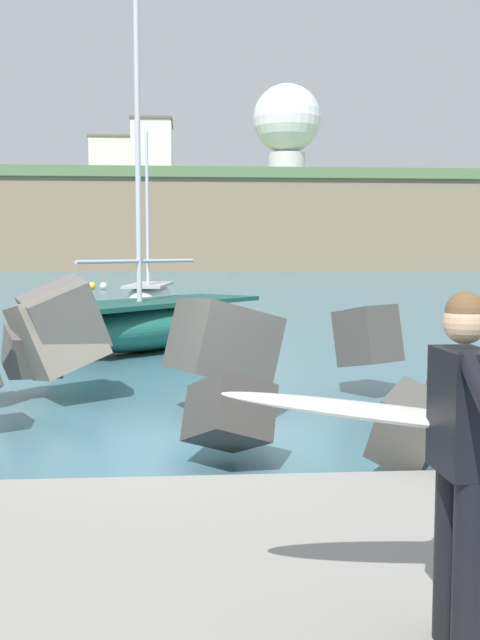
# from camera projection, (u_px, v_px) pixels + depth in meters

# --- Properties ---
(ground_plane) EXTENTS (400.00, 400.00, 0.00)m
(ground_plane) POSITION_uv_depth(u_px,v_px,m) (183.00, 449.00, 8.33)
(ground_plane) COLOR #42707F
(walkway_path) EXTENTS (48.00, 4.40, 0.24)m
(walkway_path) POSITION_uv_depth(u_px,v_px,m) (180.00, 608.00, 4.35)
(walkway_path) COLOR gray
(walkway_path) RESTS_ON ground
(breakwater_jetty) EXTENTS (30.67, 5.95, 2.23)m
(breakwater_jetty) POSITION_uv_depth(u_px,v_px,m) (53.00, 349.00, 9.42)
(breakwater_jetty) COLOR slate
(breakwater_jetty) RESTS_ON ground
(surfer_with_board) EXTENTS (2.10, 1.17, 1.78)m
(surfer_with_board) POSITION_uv_depth(u_px,v_px,m) (446.00, 439.00, 3.68)
(surfer_with_board) COLOR black
(surfer_with_board) RESTS_ON walkway_path
(boat_near_left) EXTENTS (2.03, 4.93, 6.73)m
(boat_near_left) POSITION_uv_depth(u_px,v_px,m) (150.00, 294.00, 28.96)
(boat_near_left) COLOR white
(boat_near_left) RESTS_ON ground
(boat_near_centre) EXTENTS (5.53, 5.94, 8.32)m
(boat_near_centre) POSITION_uv_depth(u_px,v_px,m) (154.00, 322.00, 16.86)
(boat_near_centre) COLOR #1E6656
(boat_near_centre) RESTS_ON ground
(mooring_buoy_inner) EXTENTS (0.44, 0.44, 0.44)m
(mooring_buoy_inner) POSITION_uv_depth(u_px,v_px,m) (103.00, 286.00, 43.05)
(mooring_buoy_inner) COLOR silver
(mooring_buoy_inner) RESTS_ON ground
(mooring_buoy_middle) EXTENTS (0.44, 0.44, 0.44)m
(mooring_buoy_middle) POSITION_uv_depth(u_px,v_px,m) (92.00, 286.00, 43.53)
(mooring_buoy_middle) COLOR yellow
(mooring_buoy_middle) RESTS_ON ground
(headland_bluff) EXTENTS (103.62, 41.14, 11.68)m
(headland_bluff) POSITION_uv_depth(u_px,v_px,m) (145.00, 225.00, 102.68)
(headland_bluff) COLOR #847056
(headland_bluff) RESTS_ON ground
(radar_dome) EXTENTS (8.93, 8.93, 12.37)m
(radar_dome) POSITION_uv_depth(u_px,v_px,m) (287.00, 124.00, 97.36)
(radar_dome) COLOR silver
(radar_dome) RESTS_ON headland_bluff
(station_building_west) EXTENTS (5.09, 8.28, 6.65)m
(station_building_west) POSITION_uv_depth(u_px,v_px,m) (152.00, 148.00, 92.41)
(station_building_west) COLOR silver
(station_building_west) RESTS_ON headland_bluff
(station_building_central) EXTENTS (6.14, 6.74, 6.67)m
(station_building_central) POSITION_uv_depth(u_px,v_px,m) (112.00, 162.00, 105.92)
(station_building_central) COLOR silver
(station_building_central) RESTS_ON headland_bluff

